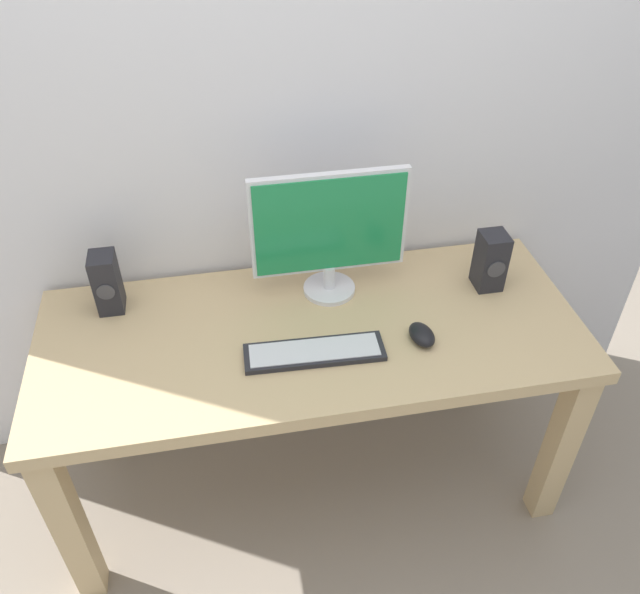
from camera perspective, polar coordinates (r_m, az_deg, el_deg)
ground_plane at (r=2.47m, az=-0.63°, el=-15.45°), size 6.00×6.00×0.00m
wall_back at (r=1.88m, az=-3.20°, el=23.15°), size 2.76×0.04×3.00m
desk at (r=2.00m, az=-0.75°, el=-5.25°), size 1.64×0.68×0.73m
monitor at (r=1.94m, az=0.83°, el=5.92°), size 0.48×0.17×0.42m
keyboard_primary at (r=1.84m, az=-0.50°, el=-4.92°), size 0.41×0.13×0.02m
mouse at (r=1.90m, az=9.03°, el=-3.32°), size 0.08×0.11×0.04m
speaker_right at (r=2.10m, az=14.90°, el=3.14°), size 0.08×0.10×0.19m
speaker_left at (r=2.05m, az=-18.40°, el=1.23°), size 0.08×0.10×0.20m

